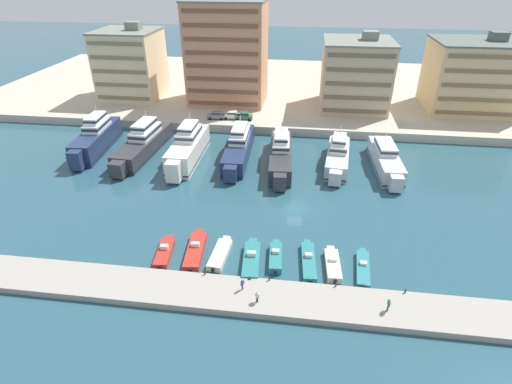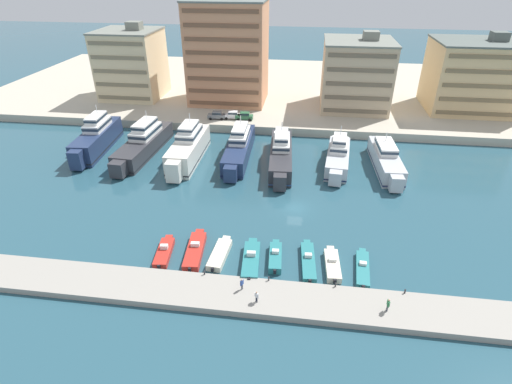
% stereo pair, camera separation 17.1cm
% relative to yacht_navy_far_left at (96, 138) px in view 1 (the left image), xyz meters
% --- Properties ---
extents(ground_plane, '(400.00, 400.00, 0.00)m').
position_rel_yacht_navy_far_left_xyz_m(ground_plane, '(42.10, -17.40, -2.68)').
color(ground_plane, '#285160').
extents(quay_promenade, '(180.00, 70.00, 1.87)m').
position_rel_yacht_navy_far_left_xyz_m(quay_promenade, '(42.10, 47.76, -1.75)').
color(quay_promenade, '#BCB29E').
rests_on(quay_promenade, ground).
extents(pier_dock, '(120.00, 5.72, 0.84)m').
position_rel_yacht_navy_far_left_xyz_m(pier_dock, '(42.10, -38.16, -2.26)').
color(pier_dock, '#9E998E').
rests_on(pier_dock, ground).
extents(yacht_navy_far_left, '(5.60, 20.51, 8.90)m').
position_rel_yacht_navy_far_left_xyz_m(yacht_navy_far_left, '(0.00, 0.00, 0.00)').
color(yacht_navy_far_left, navy).
rests_on(yacht_navy_far_left, ground).
extents(yacht_charcoal_left, '(5.95, 23.15, 8.09)m').
position_rel_yacht_navy_far_left_xyz_m(yacht_charcoal_left, '(10.23, -0.29, -0.40)').
color(yacht_charcoal_left, '#333338').
rests_on(yacht_charcoal_left, ground).
extents(yacht_ivory_mid_left, '(4.67, 20.19, 8.82)m').
position_rel_yacht_navy_far_left_xyz_m(yacht_ivory_mid_left, '(20.22, -2.31, 0.00)').
color(yacht_ivory_mid_left, silver).
rests_on(yacht_ivory_mid_left, ground).
extents(yacht_navy_center_left, '(4.76, 22.61, 7.73)m').
position_rel_yacht_navy_far_left_xyz_m(yacht_navy_center_left, '(29.88, 0.54, -0.51)').
color(yacht_navy_center_left, navy).
rests_on(yacht_navy_center_left, ground).
extents(yacht_charcoal_center, '(5.33, 22.43, 7.62)m').
position_rel_yacht_navy_far_left_xyz_m(yacht_charcoal_center, '(38.46, -1.52, -0.55)').
color(yacht_charcoal_center, '#333338').
rests_on(yacht_charcoal_center, ground).
extents(yacht_silver_center_right, '(5.46, 17.92, 7.27)m').
position_rel_yacht_navy_far_left_xyz_m(yacht_silver_center_right, '(49.41, -0.74, -0.70)').
color(yacht_silver_center_right, silver).
rests_on(yacht_silver_center_right, ground).
extents(yacht_silver_mid_right, '(4.91, 19.45, 6.43)m').
position_rel_yacht_navy_far_left_xyz_m(yacht_silver_mid_right, '(58.36, -0.95, -0.79)').
color(yacht_silver_mid_right, silver).
rests_on(yacht_silver_mid_right, ground).
extents(motorboat_red_far_left, '(2.48, 6.87, 1.42)m').
position_rel_yacht_navy_far_left_xyz_m(motorboat_red_far_left, '(25.04, -31.46, -2.24)').
color(motorboat_red_far_left, red).
rests_on(motorboat_red_far_left, ground).
extents(motorboat_red_left, '(2.81, 8.71, 1.52)m').
position_rel_yacht_navy_far_left_xyz_m(motorboat_red_left, '(29.12, -30.63, -2.18)').
color(motorboat_red_left, red).
rests_on(motorboat_red_left, ground).
extents(motorboat_cream_mid_left, '(2.38, 7.23, 0.89)m').
position_rel_yacht_navy_far_left_xyz_m(motorboat_cream_mid_left, '(32.61, -30.88, -2.24)').
color(motorboat_cream_mid_left, beige).
rests_on(motorboat_cream_mid_left, ground).
extents(motorboat_teal_center_left, '(2.66, 8.36, 1.65)m').
position_rel_yacht_navy_far_left_xyz_m(motorboat_teal_center_left, '(36.97, -31.70, -2.13)').
color(motorboat_teal_center_left, teal).
rests_on(motorboat_teal_center_left, ground).
extents(motorboat_teal_center, '(2.00, 6.56, 1.45)m').
position_rel_yacht_navy_far_left_xyz_m(motorboat_teal_center, '(40.07, -30.58, -2.17)').
color(motorboat_teal_center, teal).
rests_on(motorboat_teal_center, ground).
extents(motorboat_teal_center_right, '(2.23, 8.42, 1.30)m').
position_rel_yacht_navy_far_left_xyz_m(motorboat_teal_center_right, '(44.42, -30.77, -2.26)').
color(motorboat_teal_center_right, teal).
rests_on(motorboat_teal_center_right, ground).
extents(motorboat_cream_mid_right, '(2.13, 6.93, 1.33)m').
position_rel_yacht_navy_far_left_xyz_m(motorboat_cream_mid_right, '(47.54, -31.13, -2.21)').
color(motorboat_cream_mid_right, beige).
rests_on(motorboat_cream_mid_right, ground).
extents(motorboat_teal_right, '(2.14, 7.71, 1.10)m').
position_rel_yacht_navy_far_left_xyz_m(motorboat_teal_right, '(51.38, -31.23, -2.30)').
color(motorboat_teal_right, teal).
rests_on(motorboat_teal_right, ground).
extents(car_grey_far_left, '(4.22, 2.17, 1.80)m').
position_rel_yacht_navy_far_left_xyz_m(car_grey_far_left, '(21.75, 16.57, 0.16)').
color(car_grey_far_left, slate).
rests_on(car_grey_far_left, quay_promenade).
extents(car_white_left, '(4.19, 2.11, 1.80)m').
position_rel_yacht_navy_far_left_xyz_m(car_white_left, '(25.46, 17.19, 0.16)').
color(car_white_left, white).
rests_on(car_white_left, quay_promenade).
extents(car_green_mid_left, '(4.18, 2.08, 1.80)m').
position_rel_yacht_navy_far_left_xyz_m(car_green_mid_left, '(28.36, 16.90, 0.16)').
color(car_green_mid_left, '#2D6642').
rests_on(car_green_mid_left, quay_promenade).
extents(apartment_block_far_left, '(15.46, 15.41, 19.18)m').
position_rel_yacht_navy_far_left_xyz_m(apartment_block_far_left, '(-4.44, 31.86, 7.83)').
color(apartment_block_far_left, beige).
rests_on(apartment_block_far_left, quay_promenade).
extents(apartment_block_left, '(19.48, 15.07, 26.69)m').
position_rel_yacht_navy_far_left_xyz_m(apartment_block_left, '(22.06, 30.99, 11.58)').
color(apartment_block_left, tan).
rests_on(apartment_block_left, quay_promenade).
extents(apartment_block_mid_left, '(16.50, 17.01, 18.31)m').
position_rel_yacht_navy_far_left_xyz_m(apartment_block_mid_left, '(54.22, 30.17, 7.39)').
color(apartment_block_mid_left, '#C6AD89').
rests_on(apartment_block_mid_left, quay_promenade).
extents(apartment_block_center_left, '(21.28, 17.18, 18.42)m').
position_rel_yacht_navy_far_left_xyz_m(apartment_block_center_left, '(82.73, 32.27, 7.44)').
color(apartment_block_center_left, '#E0BC84').
rests_on(apartment_block_center_left, quay_promenade).
extents(pedestrian_near_edge, '(0.26, 0.68, 1.75)m').
position_rel_yacht_navy_far_left_xyz_m(pedestrian_near_edge, '(53.25, -38.64, -0.80)').
color(pedestrian_near_edge, '#4C515B').
rests_on(pedestrian_near_edge, pier_dock).
extents(pedestrian_mid_deck, '(0.50, 0.43, 1.57)m').
position_rel_yacht_navy_far_left_xyz_m(pedestrian_mid_deck, '(38.69, -39.24, -0.91)').
color(pedestrian_mid_deck, '#282D3D').
rests_on(pedestrian_mid_deck, pier_dock).
extents(pedestrian_far_side, '(0.40, 0.56, 1.62)m').
position_rel_yacht_navy_far_left_xyz_m(pedestrian_far_side, '(36.72, -37.49, -0.88)').
color(pedestrian_far_side, '#4C515B').
rests_on(pedestrian_far_side, pier_dock).
extents(bollard_west, '(0.20, 0.20, 0.61)m').
position_rel_yacht_navy_far_left_xyz_m(bollard_west, '(31.67, -35.55, -1.51)').
color(bollard_west, '#2D2D33').
rests_on(bollard_west, pier_dock).
extents(bollard_west_mid, '(0.20, 0.20, 0.61)m').
position_rel_yacht_navy_far_left_xyz_m(bollard_west_mid, '(39.70, -35.55, -1.51)').
color(bollard_west_mid, '#2D2D33').
rests_on(bollard_west_mid, pier_dock).
extents(bollard_east_mid, '(0.20, 0.20, 0.61)m').
position_rel_yacht_navy_far_left_xyz_m(bollard_east_mid, '(47.72, -35.55, -1.51)').
color(bollard_east_mid, '#2D2D33').
rests_on(bollard_east_mid, pier_dock).
extents(bollard_east, '(0.20, 0.20, 0.61)m').
position_rel_yacht_navy_far_left_xyz_m(bollard_east, '(55.74, -35.55, -1.51)').
color(bollard_east, '#2D2D33').
rests_on(bollard_east, pier_dock).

